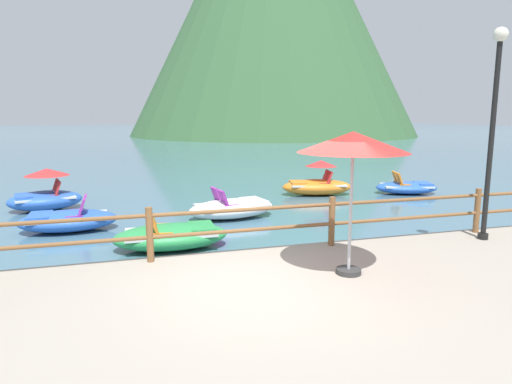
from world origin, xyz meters
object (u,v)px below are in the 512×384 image
at_px(pedal_boat_5, 317,184).
at_px(pedal_boat_7, 407,187).
at_px(beach_umbrella, 353,144).
at_px(pedal_boat_6, 171,236).
at_px(pedal_boat_0, 232,208).
at_px(pedal_boat_2, 45,195).
at_px(lamp_post, 494,115).
at_px(pedal_boat_3, 68,220).

distance_m(pedal_boat_5, pedal_boat_7, 3.38).
xyz_separation_m(beach_umbrella, pedal_boat_7, (6.72, 8.05, -2.21)).
height_order(pedal_boat_5, pedal_boat_6, pedal_boat_5).
xyz_separation_m(pedal_boat_0, pedal_boat_7, (7.14, 2.00, -0.04)).
distance_m(beach_umbrella, pedal_boat_2, 10.60).
height_order(lamp_post, beach_umbrella, lamp_post).
bearing_deg(pedal_boat_2, pedal_boat_0, -27.07).
distance_m(lamp_post, pedal_boat_0, 6.92).
bearing_deg(beach_umbrella, pedal_boat_6, 124.34).
height_order(pedal_boat_3, pedal_boat_5, pedal_boat_5).
xyz_separation_m(pedal_boat_0, pedal_boat_3, (-4.32, -0.25, -0.01)).
relative_size(lamp_post, pedal_boat_3, 1.74).
height_order(pedal_boat_0, pedal_boat_2, pedal_boat_2).
relative_size(pedal_boat_2, pedal_boat_3, 1.01).
xyz_separation_m(pedal_boat_2, pedal_boat_5, (9.08, 0.02, -0.04)).
distance_m(beach_umbrella, pedal_boat_0, 6.44).
height_order(beach_umbrella, pedal_boat_0, beach_umbrella).
xyz_separation_m(pedal_boat_3, pedal_boat_7, (11.46, 2.24, -0.04)).
relative_size(pedal_boat_0, pedal_boat_5, 0.98).
xyz_separation_m(beach_umbrella, pedal_boat_0, (-0.42, 6.05, -2.16)).
height_order(lamp_post, pedal_boat_5, lamp_post).
height_order(pedal_boat_0, pedal_boat_7, pedal_boat_0).
relative_size(pedal_boat_6, pedal_boat_7, 1.00).
relative_size(lamp_post, pedal_boat_7, 1.64).
relative_size(pedal_boat_5, pedal_boat_6, 1.10).
bearing_deg(pedal_boat_5, beach_umbrella, -111.35).
distance_m(beach_umbrella, pedal_boat_6, 4.78).
distance_m(beach_umbrella, pedal_boat_5, 9.61).
height_order(pedal_boat_6, pedal_boat_7, pedal_boat_6).
relative_size(pedal_boat_0, pedal_boat_3, 1.13).
height_order(pedal_boat_2, pedal_boat_6, pedal_boat_2).
bearing_deg(lamp_post, pedal_boat_7, 65.91).
bearing_deg(pedal_boat_7, pedal_boat_3, -168.92).
relative_size(pedal_boat_0, pedal_boat_2, 1.13).
xyz_separation_m(pedal_boat_5, pedal_boat_7, (3.30, -0.70, -0.17)).
relative_size(pedal_boat_2, pedal_boat_6, 0.96).
bearing_deg(pedal_boat_6, lamp_post, -22.58).
xyz_separation_m(beach_umbrella, pedal_boat_2, (-5.66, 8.73, -2.00)).
xyz_separation_m(pedal_boat_6, pedal_boat_7, (9.12, 4.53, -0.05)).
height_order(pedal_boat_3, pedal_boat_7, pedal_boat_3).
xyz_separation_m(pedal_boat_3, pedal_boat_5, (8.16, 2.94, 0.13)).
bearing_deg(pedal_boat_2, pedal_boat_3, -72.43).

